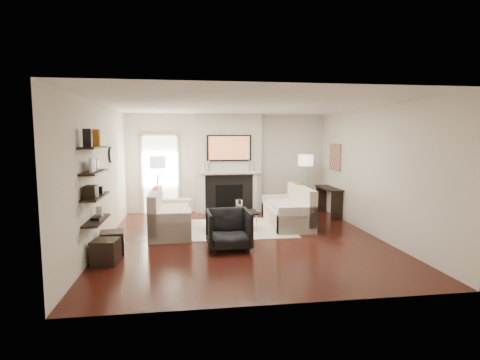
{
  "coord_description": "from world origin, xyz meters",
  "views": [
    {
      "loc": [
        -1.11,
        -7.33,
        2.07
      ],
      "look_at": [
        0.0,
        0.6,
        1.15
      ],
      "focal_mm": 28.0,
      "sensor_mm": 36.0,
      "label": 1
    }
  ],
  "objects": [
    {
      "name": "console_leg_n",
      "position": [
        2.57,
        1.47,
        0.35
      ],
      "size": [
        0.3,
        0.04,
        0.71
      ],
      "primitive_type": "cube",
      "color": "black",
      "rests_on": "floor"
    },
    {
      "name": "shelf_bottom",
      "position": [
        -2.62,
        -1.0,
        0.7
      ],
      "size": [
        0.25,
        1.0,
        0.03
      ],
      "primitive_type": "cube",
      "color": "black",
      "rests_on": "wall_left"
    },
    {
      "name": "shelf_lower",
      "position": [
        -2.62,
        -1.0,
        1.1
      ],
      "size": [
        0.25,
        1.0,
        0.04
      ],
      "primitive_type": "cube",
      "color": "black",
      "rests_on": "wall_left"
    },
    {
      "name": "mantel_pilaster_l",
      "position": [
        -0.72,
        2.71,
        0.55
      ],
      "size": [
        0.12,
        0.08,
        1.1
      ],
      "primitive_type": "cube",
      "color": "white",
      "rests_on": "floor"
    },
    {
      "name": "shelf_upper",
      "position": [
        -2.62,
        -1.0,
        1.5
      ],
      "size": [
        0.25,
        1.0,
        0.04
      ],
      "primitive_type": "cube",
      "color": "black",
      "rests_on": "wall_left"
    },
    {
      "name": "decor_box_tall",
      "position": [
        -2.62,
        -0.78,
        0.81
      ],
      "size": [
        0.1,
        0.1,
        0.18
      ],
      "primitive_type": "cube",
      "color": "white",
      "rests_on": "shelf_bottom"
    },
    {
      "name": "hurricane_candle",
      "position": [
        0.01,
        0.8,
        0.5
      ],
      "size": [
        0.11,
        0.11,
        0.17
      ],
      "primitive_type": "cylinder",
      "color": "white",
      "rests_on": "coffee_table"
    },
    {
      "name": "candlestick_r_short",
      "position": [
        0.68,
        2.7,
        1.27
      ],
      "size": [
        0.04,
        0.04,
        0.24
      ],
      "primitive_type": "cylinder",
      "color": "silver",
      "rests_on": "mantel_shelf"
    },
    {
      "name": "decor_magfile_b",
      "position": [
        -2.62,
        -0.79,
        2.06
      ],
      "size": [
        0.12,
        0.1,
        0.28
      ],
      "primitive_type": "cube",
      "color": "#AD6915",
      "rests_on": "shelf_top"
    },
    {
      "name": "loveseat_right_arm_n",
      "position": [
        1.18,
        0.26,
        0.3
      ],
      "size": [
        0.85,
        0.18,
        0.6
      ],
      "primitive_type": "cube",
      "color": "silver",
      "rests_on": "floor"
    },
    {
      "name": "lamp_left_shade",
      "position": [
        -1.85,
        2.11,
        1.45
      ],
      "size": [
        0.4,
        0.4,
        0.3
      ],
      "primitive_type": "cylinder",
      "color": "white",
      "rests_on": "lamp_left_post"
    },
    {
      "name": "hallway_panel",
      "position": [
        -1.85,
        2.98,
        1.05
      ],
      "size": [
        0.9,
        0.02,
        2.1
      ],
      "primitive_type": "cube",
      "color": "white",
      "rests_on": "floor"
    },
    {
      "name": "loveseat_left_back",
      "position": [
        -1.82,
        0.79,
        0.53
      ],
      "size": [
        0.18,
        1.8,
        0.8
      ],
      "primitive_type": "cube",
      "color": "silver",
      "rests_on": "floor"
    },
    {
      "name": "room_envelope",
      "position": [
        0.0,
        0.0,
        1.35
      ],
      "size": [
        6.0,
        6.0,
        6.0
      ],
      "color": "#34100B",
      "rests_on": "ground"
    },
    {
      "name": "pillow_left_charcoal",
      "position": [
        -1.82,
        0.49,
        0.72
      ],
      "size": [
        0.1,
        0.4,
        0.4
      ],
      "primitive_type": "cube",
      "color": "black",
      "rests_on": "loveseat_left_cushion"
    },
    {
      "name": "loveseat_left_arm_n",
      "position": [
        -1.48,
        -0.02,
        0.3
      ],
      "size": [
        0.85,
        0.18,
        0.6
      ],
      "primitive_type": "cube",
      "color": "silver",
      "rests_on": "floor"
    },
    {
      "name": "mantel_shelf",
      "position": [
        0.0,
        2.69,
        1.12
      ],
      "size": [
        1.7,
        0.18,
        0.07
      ],
      "primitive_type": "cube",
      "color": "white",
      "rests_on": "chimney_breast"
    },
    {
      "name": "loveseat_right_arm_s",
      "position": [
        1.18,
        1.88,
        0.3
      ],
      "size": [
        0.85,
        0.18,
        0.6
      ],
      "primitive_type": "cube",
      "color": "silver",
      "rests_on": "floor"
    },
    {
      "name": "door_trim_r",
      "position": [
        -1.37,
        2.96,
        1.05
      ],
      "size": [
        0.06,
        0.06,
        2.16
      ],
      "primitive_type": "cube",
      "color": "white",
      "rests_on": "floor"
    },
    {
      "name": "chimney_breast",
      "position": [
        0.0,
        2.88,
        1.35
      ],
      "size": [
        1.8,
        0.25,
        2.7
      ],
      "primitive_type": "cube",
      "color": "silver",
      "rests_on": "floor"
    },
    {
      "name": "loveseat_right_cushion",
      "position": [
        1.13,
        1.07,
        0.47
      ],
      "size": [
        0.63,
        1.44,
        0.1
      ],
      "primitive_type": "cube",
      "color": "silver",
      "rests_on": "loveseat_right_base"
    },
    {
      "name": "rug",
      "position": [
        -0.12,
        0.94,
        0.01
      ],
      "size": [
        2.6,
        2.0,
        0.01
      ],
      "primitive_type": "cube",
      "color": "beige",
      "rests_on": "floor"
    },
    {
      "name": "lamp_left_post",
      "position": [
        -1.85,
        2.11,
        0.6
      ],
      "size": [
        0.02,
        0.02,
        1.2
      ],
      "primitive_type": "cylinder",
      "color": "silver",
      "rests_on": "floor"
    },
    {
      "name": "decor_frame_a",
      "position": [
        -2.62,
        -1.09,
        1.63
      ],
      "size": [
        0.04,
        0.3,
        0.22
      ],
      "primitive_type": "cube",
      "color": "white",
      "rests_on": "shelf_upper"
    },
    {
      "name": "fireplace_surround",
      "position": [
        0.0,
        2.74,
        0.52
      ],
      "size": [
        1.3,
        0.02,
        1.04
      ],
      "primitive_type": "cube",
      "color": "black",
      "rests_on": "floor"
    },
    {
      "name": "lamp_right_leg_a",
      "position": [
        2.16,
        2.41,
        0.6
      ],
      "size": [
        0.25,
        0.02,
        1.23
      ],
      "primitive_type": "cylinder",
      "rotation": [
        0.18,
        0.0,
        4.71
      ],
      "color": "silver",
      "rests_on": "floor"
    },
    {
      "name": "candlestick_r_tall",
      "position": [
        0.55,
        2.7,
        1.3
      ],
      "size": [
        0.04,
        0.04,
        0.3
      ],
      "primitive_type": "cylinder",
      "color": "silver",
      "rests_on": "mantel_shelf"
    },
    {
      "name": "lamp_left_leg_a",
      "position": [
        -1.74,
        2.11,
        0.6
      ],
      "size": [
        0.25,
        0.02,
        1.23
      ],
      "primitive_type": "cylinder",
      "rotation": [
        0.18,
        0.0,
        4.71
      ],
      "color": "silver",
      "rests_on": "floor"
    },
    {
      "name": "shelf_top",
      "position": [
        -2.62,
        -1.0,
        1.9
      ],
      "size": [
        0.25,
        1.0,
        0.04
      ],
      "primitive_type": "cube",
      "color": "black",
      "rests_on": "wall_left"
    },
    {
      "name": "ottoman_far",
      "position": [
        -2.47,
        -1.12,
        0.2
      ],
      "size": [
        0.45,
        0.45,
        0.4
      ],
      "primitive_type": "cube",
      "rotation": [
        0.0,
        0.0,
        -0.14
      ],
      "color": "black",
      "rests_on": "floor"
    },
    {
      "name": "loveseat_left_base",
      "position": [
        -1.48,
        0.79,
        0.21
      ],
      "size": [
        0.85,
        1.8,
        0.42
      ],
      "primitive_type": "cube",
      "color": "silver",
      "rests_on": "floor"
    },
    {
      "name": "loveseat_left_cushion",
      "position": [
        -1.43,
        0.79,
        0.47
      ],
      "size": [
        0.63,
        1.44,
        0.1
      ],
      "primitive_type": "cube",
      "color": "silver",
      "rests_on": "loveseat_left_base"
    },
    {
      "name": "decor_books",
      "position": [
        -2.62,
        -1.02,
        0.74
      ],
      "size": [
        0.14,
        0.2,
        0.05
      ],
      "primitive_type": "cube",
      "color": "black",
      "rests_on": "shelf_bottom"
    },
    {
      "name": "decor_wine_rack",
      "position": [
        -2.62,
        -1.28,
        1.22
      ],
      "size": [
        0.18,
        0.25,
        0.2
      ],
      "primitive_type": "cube",
      "color": "black",
      "rests_on": "shelf_lower"
    },
    {
      "name": "lamp_left_leg_c",
      "position": [
        -1.91,
        2.02,
        0.6
      ],
      "size": [
        0.14,
        0.22,
        1.23
      ],
      "primitive_type": "cylinder",
      "rotation": [
        0.18,
        0.0,
        2.62
      ],
      "color": "silver",
      "rests_on": "floor"
    },
    {
      "name": "decor_magfile_a",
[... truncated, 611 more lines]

